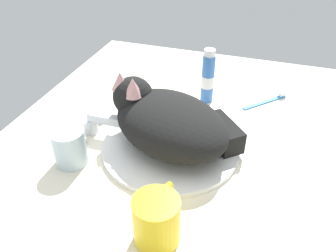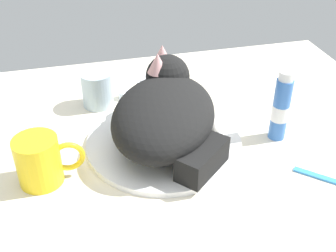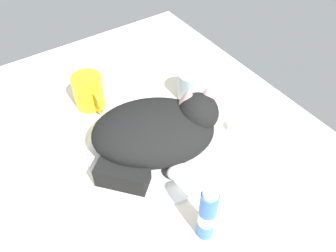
# 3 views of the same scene
# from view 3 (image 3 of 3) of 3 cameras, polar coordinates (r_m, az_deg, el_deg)

# --- Properties ---
(ground_plane) EXTENTS (1.10, 0.83, 0.03)m
(ground_plane) POSITION_cam_3_polar(r_m,az_deg,el_deg) (0.85, -2.25, -4.80)
(ground_plane) COLOR silver
(sink_basin) EXTENTS (0.31, 0.31, 0.01)m
(sink_basin) POSITION_cam_3_polar(r_m,az_deg,el_deg) (0.83, -2.29, -3.89)
(sink_basin) COLOR white
(sink_basin) RESTS_ON ground_plane
(faucet) EXTENTS (0.12, 0.10, 0.06)m
(faucet) POSITION_cam_3_polar(r_m,az_deg,el_deg) (0.90, 7.99, 2.10)
(faucet) COLOR silver
(faucet) RESTS_ON ground_plane
(cat) EXTENTS (0.30, 0.33, 0.15)m
(cat) POSITION_cam_3_polar(r_m,az_deg,el_deg) (0.78, -1.51, -0.78)
(cat) COLOR black
(cat) RESTS_ON sink_basin
(coffee_mug) EXTENTS (0.12, 0.08, 0.09)m
(coffee_mug) POSITION_cam_3_polar(r_m,az_deg,el_deg) (0.94, -12.81, 5.48)
(coffee_mug) COLOR yellow
(coffee_mug) RESTS_ON ground_plane
(rinse_cup) EXTENTS (0.07, 0.07, 0.08)m
(rinse_cup) POSITION_cam_3_polar(r_m,az_deg,el_deg) (0.95, 3.74, 6.58)
(rinse_cup) COLOR silver
(rinse_cup) RESTS_ON ground_plane
(toothpaste_bottle) EXTENTS (0.03, 0.03, 0.15)m
(toothpaste_bottle) POSITION_cam_3_polar(r_m,az_deg,el_deg) (0.66, 6.47, -14.10)
(toothpaste_bottle) COLOR #3870C6
(toothpaste_bottle) RESTS_ON ground_plane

